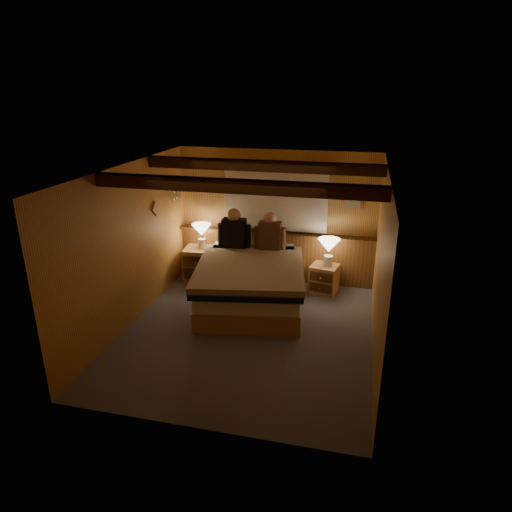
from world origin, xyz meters
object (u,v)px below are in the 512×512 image
(nightstand_left, at_px, (200,263))
(duffel_bag, at_px, (217,283))
(lamp_left, at_px, (202,231))
(person_right, at_px, (270,234))
(person_left, at_px, (234,231))
(bed, at_px, (251,283))
(nightstand_right, at_px, (324,279))
(lamp_right, at_px, (329,247))

(nightstand_left, xyz_separation_m, duffel_bag, (0.50, -0.49, -0.14))
(lamp_left, bearing_deg, duffel_bag, -49.13)
(lamp_left, relative_size, person_right, 0.66)
(lamp_left, bearing_deg, person_left, -12.26)
(bed, relative_size, person_right, 3.52)
(nightstand_right, height_order, person_right, person_right)
(nightstand_right, xyz_separation_m, person_left, (-1.61, -0.07, 0.78))
(bed, distance_m, lamp_right, 1.49)
(person_left, relative_size, person_right, 1.05)
(lamp_right, height_order, person_right, person_right)
(nightstand_left, xyz_separation_m, person_left, (0.71, -0.11, 0.72))
(lamp_left, xyz_separation_m, person_right, (1.30, -0.10, 0.08))
(lamp_left, bearing_deg, nightstand_left, -144.11)
(lamp_right, relative_size, person_left, 0.68)
(lamp_right, relative_size, duffel_bag, 0.86)
(bed, bearing_deg, lamp_left, 133.09)
(bed, bearing_deg, nightstand_right, 24.41)
(lamp_left, bearing_deg, lamp_right, -1.97)
(lamp_left, bearing_deg, bed, -36.91)
(lamp_left, height_order, duffel_bag, lamp_left)
(lamp_right, bearing_deg, person_right, -178.69)
(lamp_right, height_order, person_left, person_left)
(lamp_left, relative_size, lamp_right, 0.93)
(lamp_right, bearing_deg, bed, -146.73)
(duffel_bag, bearing_deg, person_right, 10.22)
(nightstand_left, bearing_deg, nightstand_right, -5.17)
(bed, relative_size, nightstand_right, 4.62)
(nightstand_left, height_order, nightstand_right, nightstand_left)
(nightstand_right, bearing_deg, lamp_left, -169.98)
(bed, height_order, person_right, person_right)
(person_right, relative_size, duffel_bag, 1.20)
(person_right, bearing_deg, nightstand_left, 173.32)
(bed, bearing_deg, person_right, 68.13)
(bed, relative_size, lamp_left, 5.31)
(nightstand_left, relative_size, duffel_bag, 1.06)
(nightstand_left, relative_size, lamp_right, 1.24)
(lamp_right, distance_m, person_right, 1.04)
(person_right, bearing_deg, person_left, -179.91)
(bed, xyz_separation_m, person_left, (-0.48, 0.71, 0.64))
(bed, bearing_deg, duffel_bag, 144.13)
(bed, height_order, duffel_bag, bed)
(nightstand_right, relative_size, lamp_left, 1.15)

